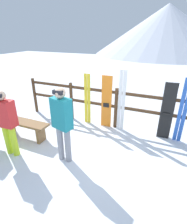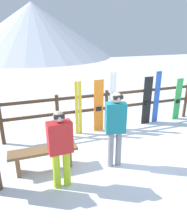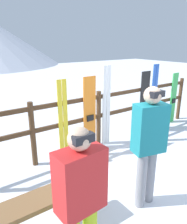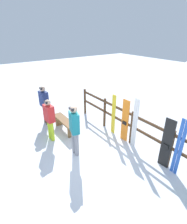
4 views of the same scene
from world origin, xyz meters
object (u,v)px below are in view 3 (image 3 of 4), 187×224
Objects in this scene: person_teal at (149,140)px; snowboard_black_stripe at (144,103)px; bench at (31,211)px; ski_pair_blue at (154,98)px; ski_pair_white at (106,106)px; snowboard_green at (173,98)px; person_red at (81,196)px; ski_pair_yellow at (63,120)px; snowboard_orange at (90,114)px.

person_teal is 2.72m from snowboard_black_stripe.
bench is 0.86× the size of ski_pair_blue.
ski_pair_white is 2.43m from snowboard_green.
person_red is at bearing -149.02° from ski_pair_blue.
snowboard_black_stripe is at bearing 33.63° from person_red.
ski_pair_blue is at bearing 30.98° from person_red.
snowboard_black_stripe is (3.24, 2.15, -0.13)m from person_red.
ski_pair_white is at bearing 32.92° from bench.
ski_pair_yellow is (0.96, 2.16, -0.11)m from person_red.
bench is 0.90m from person_red.
ski_pair_blue is 0.86m from snowboard_green.
ski_pair_blue is at bearing 38.41° from person_teal.
ski_pair_yellow is 1.01× the size of snowboard_black_stripe.
person_red is 0.99× the size of snowboard_orange.
snowboard_black_stripe reaches higher than snowboard_green.
snowboard_green is (0.85, -0.00, -0.15)m from ski_pair_blue.
snowboard_green is (2.42, -0.00, -0.18)m from ski_pair_white.
ski_pair_yellow is 0.62m from snowboard_orange.
bench is 2.39m from snowboard_orange.
snowboard_orange is (0.32, 1.85, -0.21)m from person_teal.
snowboard_orange is 0.93× the size of ski_pair_blue.
ski_pair_white is (2.28, 1.48, 0.51)m from bench.
ski_pair_white reaches higher than snowboard_green.
person_red is at bearing -126.24° from snowboard_orange.
person_teal is at bearing -99.90° from snowboard_orange.
snowboard_green is at bearing -0.00° from snowboard_orange.
person_red reaches higher than snowboard_green.
snowboard_orange is 0.46m from ski_pair_white.
bench is at bearing -141.23° from snowboard_orange.
snowboard_black_stripe is (1.21, -0.00, -0.11)m from ski_pair_white.
ski_pair_yellow is (-0.30, 1.85, -0.21)m from person_teal.
ski_pair_white reaches higher than person_teal.
snowboard_green is (2.87, -0.00, -0.08)m from snowboard_orange.
person_teal is at bearing -80.91° from ski_pair_yellow.
snowboard_orange is at bearing -179.90° from ski_pair_blue.
person_teal is at bearing -149.89° from snowboard_green.
ski_pair_blue reaches higher than ski_pair_yellow.
bench is at bearing -147.08° from ski_pair_white.
bench is 0.92× the size of snowboard_orange.
person_teal is 2.99m from ski_pair_blue.
person_red is (0.26, -0.68, 0.53)m from bench.
snowboard_black_stripe is at bearing -0.16° from ski_pair_white.
ski_pair_white is 1.22m from snowboard_black_stripe.
ski_pair_yellow is 0.89× the size of ski_pair_white.
snowboard_green is at bearing 17.40° from bench.
ski_pair_white is at bearing 0.00° from ski_pair_yellow.
ski_pair_white is at bearing 0.43° from snowboard_orange.
person_teal is at bearing -14.00° from bench.
snowboard_black_stripe is 1.10× the size of snowboard_green.
snowboard_orange reaches higher than snowboard_black_stripe.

